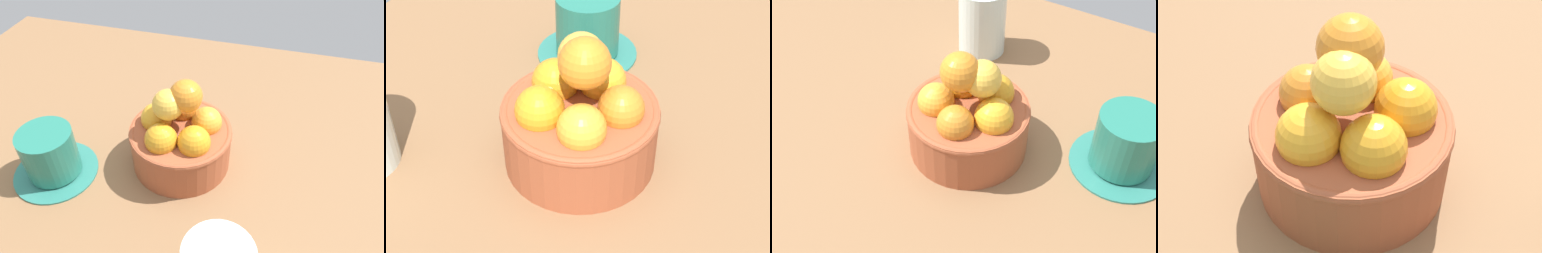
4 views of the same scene
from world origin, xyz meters
TOP-DOWN VIEW (x-y plane):
  - ground_plane at (0.00, 0.00)cm, footprint 112.59×80.25cm
  - terracotta_bowl at (0.03, 0.02)cm, footprint 15.62×15.62cm
  - coffee_cup at (18.23, 7.52)cm, footprint 12.86×12.86cm

SIDE VIEW (x-z plane):
  - ground_plane at x=0.00cm, z-range -3.29..0.00cm
  - coffee_cup at x=18.23cm, z-range -0.39..7.75cm
  - terracotta_bowl at x=0.03cm, z-range -2.27..12.71cm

